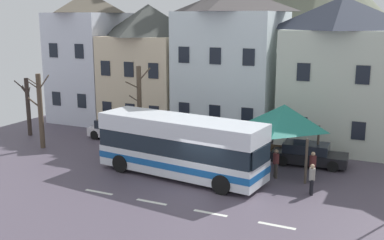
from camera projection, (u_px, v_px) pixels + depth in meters
The scene contains 17 objects.
ground_plane at pixel (198, 194), 22.96m from camera, with size 40.00×60.00×0.07m.
townhouse_00 at pixel (90, 57), 38.72m from camera, with size 5.03×5.99×10.55m.
townhouse_01 at pixel (149, 66), 36.46m from camera, with size 6.15×5.91×9.47m.
townhouse_02 at pixel (232, 62), 33.79m from camera, with size 6.94×6.50×10.58m.
townhouse_03 at pixel (339, 74), 30.23m from camera, with size 6.89×5.35×9.80m.
hilltop_castle at pixel (295, 9), 49.80m from camera, with size 36.16×36.16×24.71m.
transit_bus at pixel (180, 147), 25.08m from camera, with size 9.66×3.61×3.24m.
bus_shelter at pixel (284, 117), 25.76m from camera, with size 3.60×3.60×3.79m.
parked_car_00 at pixel (116, 129), 33.17m from camera, with size 4.01×2.12×1.35m.
parked_car_02 at pixel (308, 154), 27.26m from camera, with size 4.35×1.98×1.29m.
pedestrian_00 at pixel (313, 164), 24.35m from camera, with size 0.35×0.35×1.63m.
pedestrian_01 at pixel (276, 162), 24.96m from camera, with size 0.33×0.33×1.58m.
pedestrian_02 at pixel (312, 179), 22.58m from camera, with size 0.29×0.34×1.56m.
public_bench at pixel (268, 151), 28.56m from camera, with size 1.64×0.48×0.87m.
bare_tree_00 at pixel (139, 107), 30.24m from camera, with size 0.81×2.20×5.43m.
bare_tree_01 at pixel (28, 106), 33.78m from camera, with size 0.87×1.93×4.22m.
bare_tree_02 at pixel (40, 110), 30.40m from camera, with size 1.68×1.17×4.94m.
Camera 1 is at (8.91, -19.72, 8.47)m, focal length 43.54 mm.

